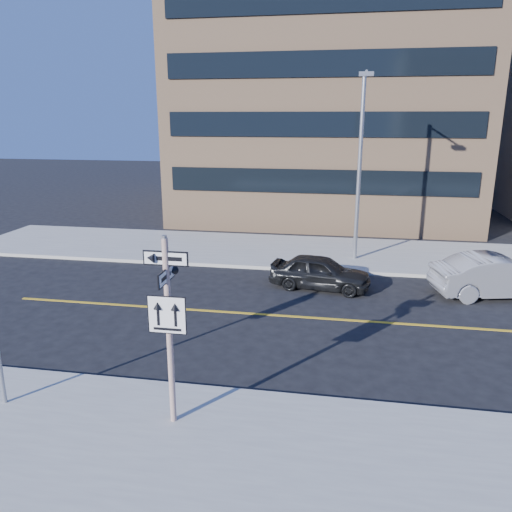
% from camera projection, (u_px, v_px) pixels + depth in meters
% --- Properties ---
extents(ground, '(120.00, 120.00, 0.00)m').
position_uv_depth(ground, '(205.00, 370.00, 13.08)').
color(ground, black).
rests_on(ground, ground).
extents(sign_pole, '(0.92, 0.92, 4.06)m').
position_uv_depth(sign_pole, '(169.00, 321.00, 10.03)').
color(sign_pole, silver).
rests_on(sign_pole, near_sidewalk).
extents(parked_car_a, '(2.13, 4.02, 1.30)m').
position_uv_depth(parked_car_a, '(320.00, 272.00, 19.12)').
color(parked_car_a, black).
rests_on(parked_car_a, ground).
extents(parked_car_b, '(2.64, 4.97, 1.56)m').
position_uv_depth(parked_car_b, '(499.00, 276.00, 18.21)').
color(parked_car_b, gray).
rests_on(parked_car_b, ground).
extents(streetlight_a, '(0.55, 2.25, 8.00)m').
position_uv_depth(streetlight_a, '(360.00, 156.00, 21.33)').
color(streetlight_a, gray).
rests_on(streetlight_a, far_sidewalk).
extents(building_brick, '(18.00, 18.00, 18.00)m').
position_uv_depth(building_brick, '(329.00, 77.00, 34.02)').
color(building_brick, tan).
rests_on(building_brick, ground).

